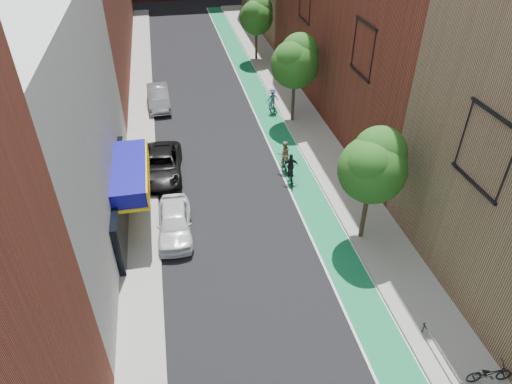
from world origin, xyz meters
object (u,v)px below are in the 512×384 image
cyclist_lane_mid (291,172)px  cyclist_lane_far (273,102)px  parked_car_white (175,222)px  cyclist_lane_near (284,158)px  parked_car_black (162,165)px  parked_car_silver (158,97)px

cyclist_lane_mid → cyclist_lane_far: cyclist_lane_mid is taller
parked_car_white → cyclist_lane_near: size_ratio=2.16×
parked_car_white → cyclist_lane_far: bearing=60.0°
parked_car_black → cyclist_lane_near: cyclist_lane_near is taller
parked_car_white → cyclist_lane_near: cyclist_lane_near is taller
parked_car_white → parked_car_black: parked_car_white is taller
parked_car_white → cyclist_lane_mid: (7.43, 3.55, -0.05)m
parked_car_white → cyclist_lane_near: 8.91m
cyclist_lane_far → parked_car_white: bearing=47.3°
cyclist_lane_far → parked_car_black: bearing=29.5°
parked_car_white → parked_car_black: size_ratio=0.84×
cyclist_lane_near → cyclist_lane_far: size_ratio=1.06×
parked_car_white → cyclist_lane_near: (7.36, 5.01, 0.16)m
parked_car_black → cyclist_lane_mid: 8.27m
parked_car_black → cyclist_lane_mid: cyclist_lane_mid is taller
cyclist_lane_near → cyclist_lane_far: (1.25, 8.60, -0.05)m
cyclist_lane_mid → parked_car_white: bearing=34.2°
parked_car_white → parked_car_silver: bearing=93.6°
parked_car_white → parked_car_silver: size_ratio=0.93×
parked_car_silver → cyclist_lane_near: size_ratio=2.33×
parked_car_black → parked_car_white: bearing=-81.9°
cyclist_lane_mid → parked_car_black: bearing=-8.7°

